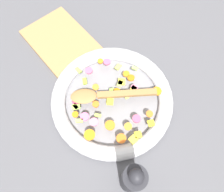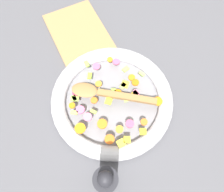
{
  "view_description": "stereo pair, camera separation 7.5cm",
  "coord_description": "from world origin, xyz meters",
  "px_view_note": "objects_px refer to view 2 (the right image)",
  "views": [
    {
      "loc": [
        0.23,
        -0.2,
        0.74
      ],
      "look_at": [
        0.0,
        0.0,
        0.05
      ],
      "focal_mm": 35.0,
      "sensor_mm": 36.0,
      "label": 1
    },
    {
      "loc": [
        0.28,
        -0.13,
        0.74
      ],
      "look_at": [
        0.0,
        0.0,
        0.05
      ],
      "focal_mm": 35.0,
      "sensor_mm": 36.0,
      "label": 2
    }
  ],
  "objects_px": {
    "pepper_mill": "(106,182)",
    "cutting_board": "(79,33)",
    "wooden_spoon": "(104,93)",
    "skillet": "(112,99)"
  },
  "relations": [
    {
      "from": "skillet",
      "to": "pepper_mill",
      "type": "distance_m",
      "value": 0.29
    },
    {
      "from": "skillet",
      "to": "pepper_mill",
      "type": "bearing_deg",
      "value": -29.12
    },
    {
      "from": "pepper_mill",
      "to": "cutting_board",
      "type": "xyz_separation_m",
      "value": [
        -0.58,
        0.15,
        -0.11
      ]
    },
    {
      "from": "wooden_spoon",
      "to": "cutting_board",
      "type": "height_order",
      "value": "wooden_spoon"
    },
    {
      "from": "cutting_board",
      "to": "wooden_spoon",
      "type": "bearing_deg",
      "value": -5.58
    },
    {
      "from": "pepper_mill",
      "to": "cutting_board",
      "type": "height_order",
      "value": "pepper_mill"
    },
    {
      "from": "skillet",
      "to": "wooden_spoon",
      "type": "bearing_deg",
      "value": -126.31
    },
    {
      "from": "wooden_spoon",
      "to": "cutting_board",
      "type": "bearing_deg",
      "value": 174.42
    },
    {
      "from": "pepper_mill",
      "to": "cutting_board",
      "type": "bearing_deg",
      "value": 165.96
    },
    {
      "from": "wooden_spoon",
      "to": "pepper_mill",
      "type": "relative_size",
      "value": 1.04
    }
  ]
}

